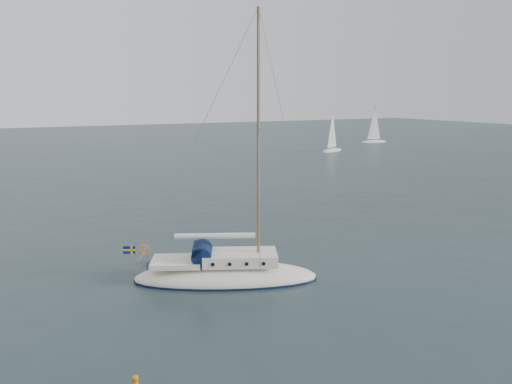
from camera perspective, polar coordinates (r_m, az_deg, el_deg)
ground at (r=31.84m, az=1.06°, el=-7.53°), size 300.00×300.00×0.00m
sailboat at (r=27.78m, az=-3.48°, el=-7.86°), size 10.65×3.19×15.17m
dinghy at (r=31.26m, az=-9.95°, el=-7.72°), size 2.78×1.26×0.40m
distant_yacht_c at (r=92.86m, az=8.71°, el=6.76°), size 6.19×3.30×8.20m
distant_yacht_b at (r=112.37m, az=13.37°, el=7.39°), size 6.50×3.46×8.61m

